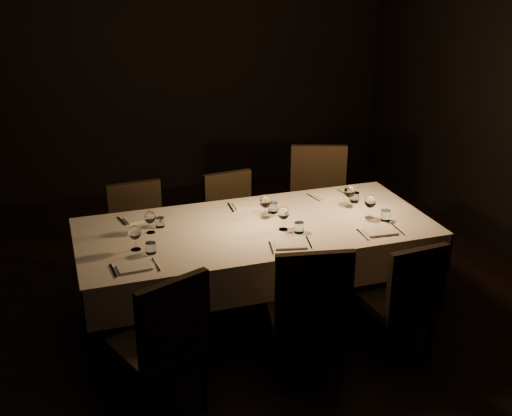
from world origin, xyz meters
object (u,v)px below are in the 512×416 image
object	(u,v)px
dining_table	(256,235)
chair_near_left	(165,339)
chair_far_right	(318,200)
chair_near_center	(309,308)
chair_near_right	(405,296)
chair_far_left	(139,233)
chair_far_center	(232,219)

from	to	relation	value
dining_table	chair_near_left	distance (m)	1.20
chair_near_left	chair_far_right	world-z (taller)	chair_far_right
dining_table	chair_near_center	bearing A→B (deg)	-84.65
dining_table	chair_near_right	size ratio (longest dim) A/B	2.87
chair_near_left	chair_near_center	xyz separation A→B (m)	(0.91, 0.03, 0.01)
chair_near_left	chair_far_left	bearing A→B (deg)	-114.98
dining_table	chair_near_center	distance (m)	0.83
chair_near_left	chair_far_right	xyz separation A→B (m)	(1.67, 1.65, 0.03)
chair_far_right	dining_table	bearing A→B (deg)	-116.73
chair_far_center	chair_far_left	bearing A→B (deg)	178.76
dining_table	chair_near_center	world-z (taller)	chair_near_center
chair_near_center	chair_far_right	distance (m)	1.79
chair_near_left	chair_far_left	size ratio (longest dim) A/B	1.07
chair_near_right	dining_table	bearing A→B (deg)	-50.87
chair_far_left	chair_far_center	bearing A→B (deg)	1.50
chair_near_left	chair_near_right	xyz separation A→B (m)	(1.60, 0.05, -0.03)
chair_near_center	chair_far_right	size ratio (longest dim) A/B	0.96
chair_near_right	chair_far_right	size ratio (longest dim) A/B	0.86
dining_table	chair_far_left	distance (m)	1.05
chair_near_center	chair_far_left	bearing A→B (deg)	-51.69
chair_near_left	chair_far_left	xyz separation A→B (m)	(0.09, 1.58, -0.03)
chair_far_center	chair_far_right	size ratio (longest dim) A/B	0.85
dining_table	chair_far_left	xyz separation A→B (m)	(-0.74, 0.73, -0.19)
dining_table	chair_far_left	size ratio (longest dim) A/B	2.83
chair_near_left	dining_table	bearing A→B (deg)	-156.02
chair_near_left	chair_near_center	size ratio (longest dim) A/B	0.97
chair_near_right	chair_far_left	bearing A→B (deg)	-50.03
chair_near_center	chair_near_left	bearing A→B (deg)	12.66
chair_near_left	chair_near_center	bearing A→B (deg)	160.59
chair_near_left	chair_near_right	bearing A→B (deg)	160.08
chair_near_left	chair_near_right	size ratio (longest dim) A/B	1.08
chair_near_center	chair_far_left	size ratio (longest dim) A/B	1.10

